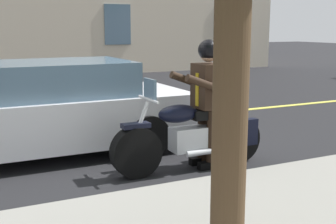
# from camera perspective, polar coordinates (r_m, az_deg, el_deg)

# --- Properties ---
(ground_plane) EXTENTS (80.00, 80.00, 0.00)m
(ground_plane) POSITION_cam_1_polar(r_m,az_deg,el_deg) (6.89, -8.93, -5.28)
(ground_plane) COLOR black
(lane_center_stripe) EXTENTS (60.00, 0.16, 0.01)m
(lane_center_stripe) POSITION_cam_1_polar(r_m,az_deg,el_deg) (8.76, -12.80, -1.90)
(lane_center_stripe) COLOR #E5DB4C
(lane_center_stripe) RESTS_ON ground_plane
(motorcycle_main) EXTENTS (2.21, 0.60, 1.26)m
(motorcycle_main) POSITION_cam_1_polar(r_m,az_deg,el_deg) (6.02, 3.37, -3.08)
(motorcycle_main) COLOR black
(motorcycle_main) RESTS_ON ground_plane
(rider_main) EXTENTS (0.62, 0.54, 1.74)m
(rider_main) POSITION_cam_1_polar(r_m,az_deg,el_deg) (6.00, 4.99, 2.54)
(rider_main) COLOR black
(rider_main) RESTS_ON ground_plane
(car_silver) EXTENTS (4.60, 1.92, 1.40)m
(car_silver) POSITION_cam_1_polar(r_m,az_deg,el_deg) (6.86, -16.28, 0.26)
(car_silver) COLOR silver
(car_silver) RESTS_ON ground_plane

